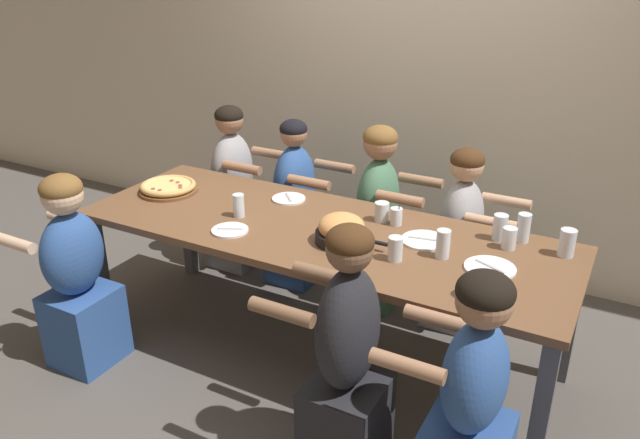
{
  "coord_description": "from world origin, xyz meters",
  "views": [
    {
      "loc": [
        1.41,
        -2.6,
        2.13
      ],
      "look_at": [
        0.0,
        0.0,
        0.82
      ],
      "focal_mm": 35.0,
      "sensor_mm": 36.0,
      "label": 1
    }
  ],
  "objects_px": {
    "diner_far_midright": "(459,246)",
    "drinking_glass_g": "(509,238)",
    "drinking_glass_c": "(476,288)",
    "drinking_glass_i": "(395,250)",
    "empty_plate_c": "(230,230)",
    "drinking_glass_h": "(500,229)",
    "drinking_glass_b": "(382,213)",
    "drinking_glass_e": "(567,245)",
    "skillet_bowl": "(342,230)",
    "drinking_glass_a": "(239,207)",
    "diner_near_left": "(76,279)",
    "diner_far_left": "(234,194)",
    "drinking_glass_f": "(443,245)",
    "cocktail_glass_blue": "(396,217)",
    "empty_plate_d": "(425,240)",
    "diner_near_midright": "(346,364)",
    "diner_near_right": "(470,409)",
    "pizza_board_main": "(168,187)",
    "diner_far_center": "(378,223)",
    "drinking_glass_d": "(523,230)",
    "empty_plate_b": "(289,199)",
    "empty_plate_a": "(490,268)",
    "diner_far_midleft": "(295,210)"
  },
  "relations": [
    {
      "from": "drinking_glass_e",
      "to": "diner_near_midright",
      "type": "xyz_separation_m",
      "value": [
        -0.68,
        -0.96,
        -0.3
      ]
    },
    {
      "from": "drinking_glass_a",
      "to": "drinking_glass_c",
      "type": "relative_size",
      "value": 1.24
    },
    {
      "from": "pizza_board_main",
      "to": "drinking_glass_e",
      "type": "xyz_separation_m",
      "value": [
        2.22,
        0.26,
        0.03
      ]
    },
    {
      "from": "empty_plate_a",
      "to": "drinking_glass_a",
      "type": "xyz_separation_m",
      "value": [
        -1.35,
        -0.05,
        0.05
      ]
    },
    {
      "from": "drinking_glass_f",
      "to": "cocktail_glass_blue",
      "type": "bearing_deg",
      "value": 143.59
    },
    {
      "from": "drinking_glass_e",
      "to": "skillet_bowl",
      "type": "bearing_deg",
      "value": -159.41
    },
    {
      "from": "empty_plate_c",
      "to": "drinking_glass_h",
      "type": "height_order",
      "value": "drinking_glass_h"
    },
    {
      "from": "drinking_glass_i",
      "to": "diner_far_center",
      "type": "relative_size",
      "value": 0.1
    },
    {
      "from": "drinking_glass_c",
      "to": "drinking_glass_f",
      "type": "relative_size",
      "value": 0.74
    },
    {
      "from": "drinking_glass_c",
      "to": "diner_far_midright",
      "type": "relative_size",
      "value": 0.09
    },
    {
      "from": "drinking_glass_a",
      "to": "diner_near_right",
      "type": "height_order",
      "value": "diner_near_right"
    },
    {
      "from": "diner_far_midleft",
      "to": "diner_near_right",
      "type": "height_order",
      "value": "diner_far_midleft"
    },
    {
      "from": "drinking_glass_i",
      "to": "diner_far_midleft",
      "type": "xyz_separation_m",
      "value": [
        -1.03,
        0.82,
        -0.32
      ]
    },
    {
      "from": "skillet_bowl",
      "to": "drinking_glass_f",
      "type": "relative_size",
      "value": 2.7
    },
    {
      "from": "pizza_board_main",
      "to": "diner_near_right",
      "type": "distance_m",
      "value": 2.2
    },
    {
      "from": "diner_near_right",
      "to": "empty_plate_c",
      "type": "bearing_deg",
      "value": 73.3
    },
    {
      "from": "drinking_glass_b",
      "to": "drinking_glass_e",
      "type": "distance_m",
      "value": 0.93
    },
    {
      "from": "diner_far_center",
      "to": "drinking_glass_f",
      "type": "bearing_deg",
      "value": 42.08
    },
    {
      "from": "empty_plate_c",
      "to": "cocktail_glass_blue",
      "type": "relative_size",
      "value": 1.65
    },
    {
      "from": "drinking_glass_e",
      "to": "diner_far_center",
      "type": "height_order",
      "value": "diner_far_center"
    },
    {
      "from": "empty_plate_b",
      "to": "empty_plate_d",
      "type": "height_order",
      "value": "same"
    },
    {
      "from": "empty_plate_a",
      "to": "diner_near_midright",
      "type": "bearing_deg",
      "value": -121.62
    },
    {
      "from": "drinking_glass_d",
      "to": "drinking_glass_f",
      "type": "distance_m",
      "value": 0.46
    },
    {
      "from": "diner_far_midright",
      "to": "drinking_glass_g",
      "type": "bearing_deg",
      "value": 38.18
    },
    {
      "from": "drinking_glass_b",
      "to": "drinking_glass_d",
      "type": "xyz_separation_m",
      "value": [
        0.72,
        0.1,
        0.02
      ]
    },
    {
      "from": "empty_plate_b",
      "to": "drinking_glass_f",
      "type": "bearing_deg",
      "value": -15.22
    },
    {
      "from": "drinking_glass_b",
      "to": "drinking_glass_e",
      "type": "xyz_separation_m",
      "value": [
        0.93,
        0.04,
        0.01
      ]
    },
    {
      "from": "drinking_glass_i",
      "to": "diner_far_midright",
      "type": "distance_m",
      "value": 0.89
    },
    {
      "from": "drinking_glass_f",
      "to": "drinking_glass_g",
      "type": "bearing_deg",
      "value": 43.76
    },
    {
      "from": "drinking_glass_f",
      "to": "drinking_glass_e",
      "type": "bearing_deg",
      "value": 30.14
    },
    {
      "from": "drinking_glass_g",
      "to": "diner_far_midright",
      "type": "relative_size",
      "value": 0.1
    },
    {
      "from": "drinking_glass_e",
      "to": "empty_plate_d",
      "type": "bearing_deg",
      "value": -164.89
    },
    {
      "from": "pizza_board_main",
      "to": "diner_far_midleft",
      "type": "xyz_separation_m",
      "value": [
        0.49,
        0.65,
        -0.29
      ]
    },
    {
      "from": "drinking_glass_i",
      "to": "diner_far_left",
      "type": "bearing_deg",
      "value": 151.68
    },
    {
      "from": "drinking_glass_b",
      "to": "drinking_glass_i",
      "type": "bearing_deg",
      "value": -58.75
    },
    {
      "from": "diner_far_midright",
      "to": "skillet_bowl",
      "type": "bearing_deg",
      "value": -27.02
    },
    {
      "from": "diner_far_left",
      "to": "drinking_glass_i",
      "type": "bearing_deg",
      "value": 61.68
    },
    {
      "from": "empty_plate_b",
      "to": "diner_far_midright",
      "type": "xyz_separation_m",
      "value": [
        0.91,
        0.42,
        -0.27
      ]
    },
    {
      "from": "diner_far_center",
      "to": "empty_plate_b",
      "type": "bearing_deg",
      "value": -43.09
    },
    {
      "from": "drinking_glass_c",
      "to": "drinking_glass_i",
      "type": "relative_size",
      "value": 0.88
    },
    {
      "from": "empty_plate_d",
      "to": "diner_near_left",
      "type": "height_order",
      "value": "diner_near_left"
    },
    {
      "from": "drinking_glass_c",
      "to": "diner_near_left",
      "type": "xyz_separation_m",
      "value": [
        -2.0,
        -0.37,
        -0.31
      ]
    },
    {
      "from": "drinking_glass_i",
      "to": "cocktail_glass_blue",
      "type": "bearing_deg",
      "value": 111.43
    },
    {
      "from": "empty_plate_d",
      "to": "diner_near_midright",
      "type": "relative_size",
      "value": 0.2
    },
    {
      "from": "drinking_glass_b",
      "to": "diner_near_midright",
      "type": "bearing_deg",
      "value": -74.87
    },
    {
      "from": "cocktail_glass_blue",
      "to": "diner_near_right",
      "type": "relative_size",
      "value": 0.11
    },
    {
      "from": "pizza_board_main",
      "to": "diner_near_left",
      "type": "distance_m",
      "value": 0.76
    },
    {
      "from": "pizza_board_main",
      "to": "diner_near_left",
      "type": "xyz_separation_m",
      "value": [
        -0.05,
        -0.7,
        -0.29
      ]
    },
    {
      "from": "drinking_glass_c",
      "to": "drinking_glass_i",
      "type": "bearing_deg",
      "value": 159.92
    },
    {
      "from": "drinking_glass_a",
      "to": "diner_near_left",
      "type": "bearing_deg",
      "value": -136.61
    }
  ]
}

